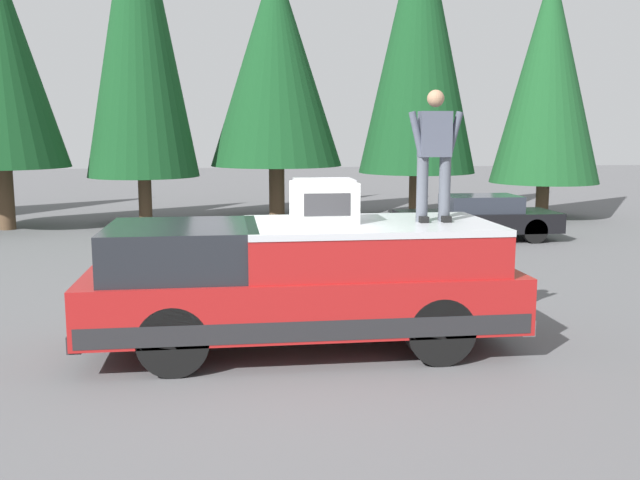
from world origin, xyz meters
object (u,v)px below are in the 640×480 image
object	(u,v)px
pickup_truck	(303,283)
person_on_truck_bed	(434,152)
compressor_unit	(324,201)
parked_car_black	(478,218)

from	to	relation	value
pickup_truck	person_on_truck_bed	distance (m)	2.40
pickup_truck	compressor_unit	bearing A→B (deg)	-72.20
compressor_unit	pickup_truck	bearing A→B (deg)	107.80
compressor_unit	parked_car_black	size ratio (longest dim) A/B	0.20
pickup_truck	compressor_unit	xyz separation A→B (m)	(0.09, -0.29, 1.05)
person_on_truck_bed	parked_car_black	size ratio (longest dim) A/B	0.41
pickup_truck	parked_car_black	bearing A→B (deg)	-32.45
compressor_unit	parked_car_black	xyz separation A→B (m)	(8.50, -5.17, -1.35)
pickup_truck	parked_car_black	size ratio (longest dim) A/B	1.35
compressor_unit	person_on_truck_bed	distance (m)	1.56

